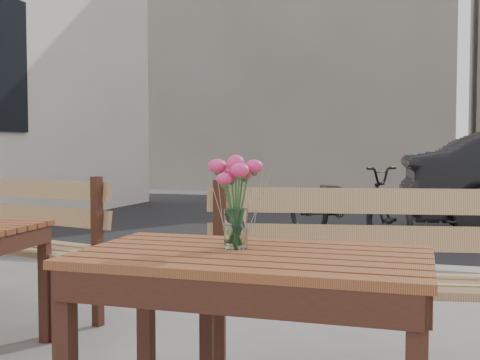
# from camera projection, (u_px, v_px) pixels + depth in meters

# --- Properties ---
(street) EXTENTS (30.00, 8.12, 0.12)m
(street) POSITION_uv_depth(u_px,v_px,m) (391.00, 239.00, 6.96)
(street) COLOR black
(street) RESTS_ON ground
(backdrop_buildings) EXTENTS (15.50, 4.00, 8.00)m
(backdrop_buildings) POSITION_uv_depth(u_px,v_px,m) (420.00, 51.00, 15.62)
(backdrop_buildings) COLOR slate
(backdrop_buildings) RESTS_ON ground
(main_table) EXTENTS (1.18, 0.70, 0.73)m
(main_table) POSITION_uv_depth(u_px,v_px,m) (252.00, 287.00, 2.04)
(main_table) COLOR brown
(main_table) RESTS_ON ground
(main_bench) EXTENTS (1.59, 0.72, 0.95)m
(main_bench) POSITION_uv_depth(u_px,v_px,m) (369.00, 259.00, 2.72)
(main_bench) COLOR #97704E
(main_bench) RESTS_ON ground
(main_vase) EXTENTS (0.18, 0.18, 0.33)m
(main_vase) POSITION_uv_depth(u_px,v_px,m) (236.00, 190.00, 2.11)
(main_vase) COLOR white
(main_vase) RESTS_ON main_table
(second_bench) EXTENTS (1.56, 0.78, 0.93)m
(second_bench) POSITION_uv_depth(u_px,v_px,m) (11.00, 227.00, 3.91)
(second_bench) COLOR #97704E
(second_bench) RESTS_ON ground
(bicycle) EXTENTS (1.76, 1.28, 0.88)m
(bicycle) POSITION_uv_depth(u_px,v_px,m) (347.00, 203.00, 6.98)
(bicycle) COLOR black
(bicycle) RESTS_ON ground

